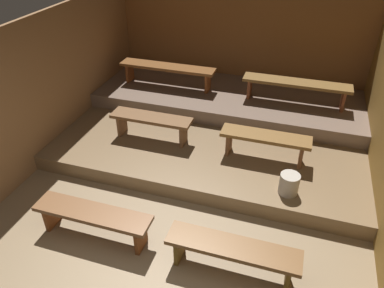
% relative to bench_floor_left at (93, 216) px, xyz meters
% --- Properties ---
extents(ground, '(5.73, 5.93, 0.08)m').
position_rel_bench_floor_left_xyz_m(ground, '(0.87, 1.87, -0.37)').
color(ground, '#7E6648').
extents(wall_back, '(5.73, 0.06, 2.22)m').
position_rel_bench_floor_left_xyz_m(wall_back, '(0.87, 4.46, 0.78)').
color(wall_back, '#905B2F').
rests_on(wall_back, ground).
extents(wall_left, '(0.06, 5.93, 2.22)m').
position_rel_bench_floor_left_xyz_m(wall_left, '(-1.63, 1.87, 0.78)').
color(wall_left, olive).
rests_on(wall_left, ground).
extents(platform_lower, '(4.93, 3.51, 0.25)m').
position_rel_bench_floor_left_xyz_m(platform_lower, '(0.87, 2.68, -0.21)').
color(platform_lower, brown).
rests_on(platform_lower, ground).
extents(platform_middle, '(4.93, 1.76, 0.25)m').
position_rel_bench_floor_left_xyz_m(platform_middle, '(0.87, 3.56, 0.04)').
color(platform_middle, '#776151').
rests_on(platform_middle, platform_lower).
extents(bench_floor_left, '(1.49, 0.34, 0.41)m').
position_rel_bench_floor_left_xyz_m(bench_floor_left, '(0.00, 0.00, 0.00)').
color(bench_floor_left, brown).
rests_on(bench_floor_left, ground).
extents(bench_floor_right, '(1.49, 0.34, 0.41)m').
position_rel_bench_floor_left_xyz_m(bench_floor_right, '(1.74, 0.00, 0.00)').
color(bench_floor_right, brown).
rests_on(bench_floor_right, ground).
extents(bench_lower_left, '(1.33, 0.34, 0.41)m').
position_rel_bench_floor_left_xyz_m(bench_lower_left, '(-0.05, 1.98, 0.24)').
color(bench_lower_left, brown).
rests_on(bench_lower_left, platform_lower).
extents(bench_lower_right, '(1.33, 0.34, 0.41)m').
position_rel_bench_floor_left_xyz_m(bench_lower_right, '(1.79, 1.98, 0.24)').
color(bench_lower_right, brown).
rests_on(bench_lower_right, platform_lower).
extents(bench_middle_left, '(1.87, 0.34, 0.41)m').
position_rel_bench_floor_left_xyz_m(bench_middle_left, '(-0.34, 3.51, 0.50)').
color(bench_middle_left, brown).
rests_on(bench_middle_left, platform_middle).
extents(bench_middle_right, '(1.87, 0.34, 0.41)m').
position_rel_bench_floor_left_xyz_m(bench_middle_right, '(2.09, 3.51, 0.50)').
color(bench_middle_right, brown).
rests_on(bench_middle_right, platform_middle).
extents(pail_lower, '(0.26, 0.26, 0.29)m').
position_rel_bench_floor_left_xyz_m(pail_lower, '(2.23, 1.28, 0.06)').
color(pail_lower, '#B2A899').
rests_on(pail_lower, platform_lower).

